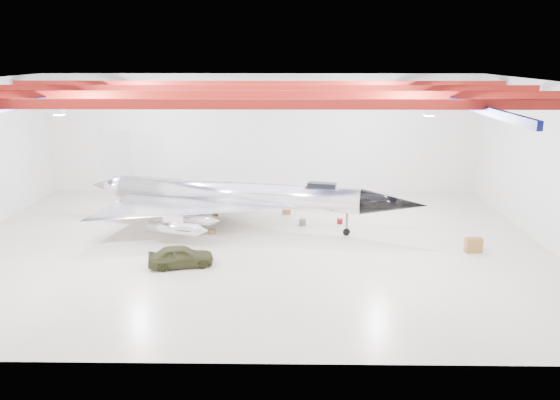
{
  "coord_description": "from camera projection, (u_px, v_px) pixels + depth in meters",
  "views": [
    {
      "loc": [
        2.44,
        -35.57,
        12.79
      ],
      "look_at": [
        1.88,
        2.0,
        2.64
      ],
      "focal_mm": 35.0,
      "sensor_mm": 36.0,
      "label": 1
    }
  ],
  "objects": [
    {
      "name": "toolbox_red",
      "position": [
        225.0,
        205.0,
        46.96
      ],
      "size": [
        0.46,
        0.38,
        0.29
      ],
      "primitive_type": "cube",
      "rotation": [
        0.0,
        0.0,
        -0.13
      ],
      "color": "maroon",
      "rests_on": "floor"
    },
    {
      "name": "crate_ply",
      "position": [
        212.0,
        232.0,
        39.84
      ],
      "size": [
        0.51,
        0.41,
        0.35
      ],
      "primitive_type": "cube",
      "rotation": [
        0.0,
        0.0,
        -0.03
      ],
      "color": "olive",
      "rests_on": "floor"
    },
    {
      "name": "oil_barrel",
      "position": [
        215.0,
        214.0,
        44.31
      ],
      "size": [
        0.48,
        0.39,
        0.33
      ],
      "primitive_type": "cube",
      "rotation": [
        0.0,
        0.0,
        0.02
      ],
      "color": "olive",
      "rests_on": "floor"
    },
    {
      "name": "wall_right",
      "position": [
        554.0,
        167.0,
        35.98
      ],
      "size": [
        0.0,
        30.0,
        30.0
      ],
      "primitive_type": "plane",
      "rotation": [
        1.57,
        0.0,
        -1.57
      ],
      "color": "silver",
      "rests_on": "floor"
    },
    {
      "name": "ceiling",
      "position": [
        250.0,
        82.0,
        34.84
      ],
      "size": [
        40.0,
        40.0,
        0.0
      ],
      "primitive_type": "plane",
      "rotation": [
        3.14,
        0.0,
        0.0
      ],
      "color": "#0A0F38",
      "rests_on": "wall_back"
    },
    {
      "name": "ceiling_structure",
      "position": [
        250.0,
        93.0,
        35.01
      ],
      "size": [
        39.5,
        29.5,
        1.08
      ],
      "color": "maroon",
      "rests_on": "ceiling"
    },
    {
      "name": "wall_back",
      "position": [
        262.0,
        134.0,
        50.75
      ],
      "size": [
        40.0,
        0.0,
        40.0
      ],
      "primitive_type": "plane",
      "rotation": [
        1.57,
        0.0,
        0.0
      ],
      "color": "silver",
      "rests_on": "floor"
    },
    {
      "name": "crate_small",
      "position": [
        152.0,
        213.0,
        44.69
      ],
      "size": [
        0.41,
        0.34,
        0.28
      ],
      "primitive_type": "cube",
      "rotation": [
        0.0,
        0.0,
        -0.06
      ],
      "color": "#59595B",
      "rests_on": "floor"
    },
    {
      "name": "tool_chest",
      "position": [
        340.0,
        221.0,
        42.2
      ],
      "size": [
        0.5,
        0.5,
        0.4
      ],
      "primitive_type": "cylinder",
      "rotation": [
        0.0,
        0.0,
        0.15
      ],
      "color": "maroon",
      "rests_on": "floor"
    },
    {
      "name": "jeep",
      "position": [
        181.0,
        256.0,
        33.63
      ],
      "size": [
        4.24,
        2.44,
        1.36
      ],
      "primitive_type": "imported",
      "rotation": [
        0.0,
        0.0,
        1.79
      ],
      "color": "#32341A",
      "rests_on": "floor"
    },
    {
      "name": "floor",
      "position": [
        252.0,
        244.0,
        37.7
      ],
      "size": [
        40.0,
        40.0,
        0.0
      ],
      "primitive_type": "plane",
      "color": "beige",
      "rests_on": "ground"
    },
    {
      "name": "jet_aircraft",
      "position": [
        235.0,
        197.0,
        40.9
      ],
      "size": [
        25.8,
        17.84,
        7.12
      ],
      "rotation": [
        0.0,
        0.0,
        -0.23
      ],
      "color": "silver",
      "rests_on": "floor"
    },
    {
      "name": "engine_drum",
      "position": [
        303.0,
        222.0,
        41.86
      ],
      "size": [
        0.53,
        0.53,
        0.47
      ],
      "primitive_type": "cylinder",
      "rotation": [
        0.0,
        0.0,
        0.0
      ],
      "color": "#59595B",
      "rests_on": "floor"
    },
    {
      "name": "parts_bin",
      "position": [
        286.0,
        212.0,
        44.7
      ],
      "size": [
        0.71,
        0.63,
        0.42
      ],
      "primitive_type": "cube",
      "rotation": [
        0.0,
        0.0,
        0.27
      ],
      "color": "olive",
      "rests_on": "floor"
    },
    {
      "name": "desk",
      "position": [
        473.0,
        245.0,
        36.07
      ],
      "size": [
        1.12,
        0.62,
        1.0
      ],
      "primitive_type": "cube",
      "rotation": [
        0.0,
        0.0,
        0.07
      ],
      "color": "brown",
      "rests_on": "floor"
    }
  ]
}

